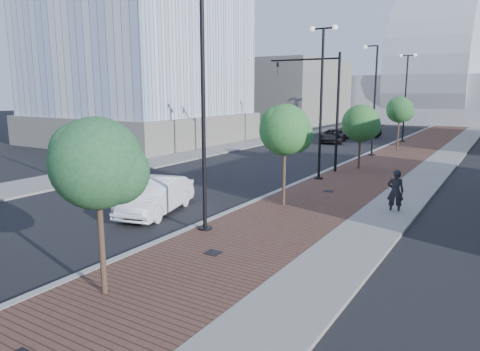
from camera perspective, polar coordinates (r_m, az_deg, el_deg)
The scene contains 22 objects.
sidewalk at distance 44.53m, azimuth 22.25°, elevation 3.05°, with size 7.00×140.00×0.12m, color #4C2D23.
concrete_strip at distance 44.18m, azimuth 25.70°, elevation 2.73°, with size 2.40×140.00×0.13m, color slate.
curb at distance 45.22m, azimuth 17.88°, elevation 3.46°, with size 0.30×140.00×0.14m, color gray.
west_sidewalk at distance 49.91m, azimuth 3.23°, elevation 4.61°, with size 4.00×140.00×0.12m, color slate.
white_sedan at distance 20.51m, azimuth -10.79°, elevation -2.60°, with size 1.72×4.94×1.63m, color white.
dark_car_mid at distance 48.76m, azimuth 11.87°, elevation 5.02°, with size 2.36×5.13×1.42m, color black.
dark_car_far at distance 54.35m, azimuth 15.51°, elevation 5.52°, with size 2.20×5.42×1.57m, color black.
pedestrian at distance 21.31m, azimuth 19.41°, elevation -1.96°, with size 0.74×0.49×2.03m, color black.
streetlight_1 at distance 17.02m, azimuth -5.05°, elevation 6.84°, with size 1.44×0.56×9.21m.
streetlight_2 at distance 27.52m, azimuth 10.42°, elevation 9.25°, with size 1.72×0.56×9.28m.
streetlight_3 at distance 38.98m, azimuth 16.78°, elevation 8.71°, with size 1.44×0.56×9.21m.
streetlight_4 at distance 50.62m, azimuth 20.54°, elevation 9.43°, with size 1.72×0.56×9.28m.
traffic_mast at distance 30.64m, azimuth 10.93°, elevation 9.69°, with size 5.09×0.20×8.00m.
tree_0 at distance 11.95m, azimuth -17.75°, elevation 1.43°, with size 2.45×2.41×4.90m.
tree_1 at distance 20.77m, azimuth 5.94°, elevation 5.85°, with size 2.44×2.40×4.94m.
tree_2 at distance 32.01m, azimuth 15.40°, elevation 6.48°, with size 2.62×2.61×4.59m.
tree_3 at distance 43.61m, azimuth 19.97°, elevation 7.97°, with size 2.44×2.40×4.99m.
tower_podium at distance 49.85m, azimuth -12.54°, elevation 6.02°, with size 19.00×19.00×3.00m, color #65625B.
convention_center at distance 89.51m, azimuth 23.99°, elevation 10.31°, with size 50.00×30.00×50.00m.
commercial_block_nw at distance 70.61m, azimuth 6.08°, elevation 10.44°, with size 14.00×20.00×10.00m, color slate.
utility_cover_1 at distance 15.23m, azimuth -3.48°, elevation -9.91°, with size 0.50×0.50×0.02m, color black.
utility_cover_2 at distance 24.67m, azimuth 11.39°, elevation -1.96°, with size 0.50×0.50×0.02m, color black.
Camera 1 is at (10.64, -3.61, 5.55)m, focal length 33.07 mm.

